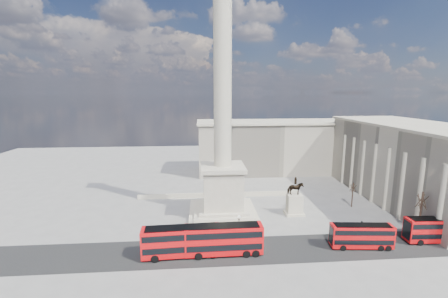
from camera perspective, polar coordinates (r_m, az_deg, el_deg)
ground at (r=60.82m, az=0.11°, el=-14.20°), size 180.00×180.00×0.00m
asphalt_road at (r=52.61m, az=6.77°, el=-18.49°), size 120.00×9.00×0.01m
nelsons_column at (r=61.48m, az=-0.27°, el=-1.21°), size 14.00×14.00×49.85m
balustrade_wall at (r=75.41m, az=-0.88°, el=-8.72°), size 40.00×0.60×1.10m
building_east at (r=83.27m, az=32.07°, el=-2.24°), size 19.00×46.00×18.60m
building_northeast at (r=99.60m, az=9.77°, el=0.53°), size 51.00×17.00×16.60m
red_bus_a at (r=49.77m, az=0.07°, el=-16.80°), size 12.35×3.04×4.99m
red_bus_b at (r=49.72m, az=-8.07°, el=-16.98°), size 12.31×3.43×4.94m
red_bus_c at (r=56.70m, az=24.77°, el=-14.78°), size 10.26×3.26×4.09m
red_bus_d at (r=65.07m, az=35.58°, el=-12.38°), size 10.93×3.02×4.39m
victorian_lamp at (r=51.43m, az=2.85°, el=-14.94°), size 0.49×0.49×5.70m
equestrian_statue at (r=66.10m, az=13.30°, el=-9.71°), size 3.98×2.98×8.29m
bare_tree_near at (r=64.86m, az=33.56°, el=-8.03°), size 1.96×1.96×8.59m
bare_tree_mid at (r=73.83m, az=23.38°, el=-6.66°), size 1.57×1.57×5.96m
bare_tree_far at (r=85.22m, az=28.34°, el=-3.70°), size 1.96×1.96×8.02m
pedestrian_walking at (r=61.43m, az=20.20°, el=-13.81°), size 0.70×0.65×1.60m
pedestrian_standing at (r=63.82m, az=24.68°, el=-13.11°), size 0.99×0.84×1.79m
pedestrian_crossing at (r=59.52m, az=20.50°, el=-14.60°), size 0.98×1.00×1.69m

